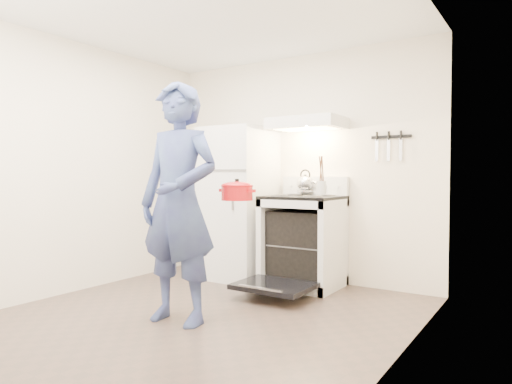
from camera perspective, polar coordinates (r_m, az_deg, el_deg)
floor at (r=3.85m, az=-7.77°, el=-15.52°), size 3.60×3.60×0.00m
back_wall at (r=5.17m, az=5.30°, el=3.02°), size 3.20×0.02×2.50m
refrigerator at (r=5.18m, az=-2.22°, el=-1.40°), size 0.70×0.70×1.70m
stove_body at (r=4.83m, az=5.90°, el=-6.32°), size 0.76×0.65×0.92m
cooktop at (r=4.78m, az=5.92°, el=-0.67°), size 0.76×0.65×0.03m
backsplash at (r=5.03m, az=7.40°, el=0.77°), size 0.76×0.07×0.20m
oven_door at (r=4.38m, az=2.27°, el=-11.64°), size 0.70×0.54×0.04m
oven_rack at (r=4.83m, az=5.90°, el=-6.55°), size 0.60×0.52×0.01m
range_hood at (r=4.87m, az=6.36°, el=8.50°), size 0.76×0.50×0.12m
knife_strip at (r=4.77m, az=16.54°, el=6.64°), size 0.40×0.02×0.03m
pizza_stone at (r=4.84m, az=6.94°, el=-6.37°), size 0.33×0.33×0.02m
tea_kettle at (r=5.01m, az=6.17°, el=1.21°), size 0.23×0.19×0.28m
utensil_jar at (r=4.42m, az=8.19°, el=0.52°), size 0.09×0.09×0.13m
person at (r=3.65m, az=-9.65°, el=-1.30°), size 0.73×0.52×1.90m
dutch_oven at (r=3.66m, az=-2.39°, el=-0.13°), size 0.32×0.25×0.22m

